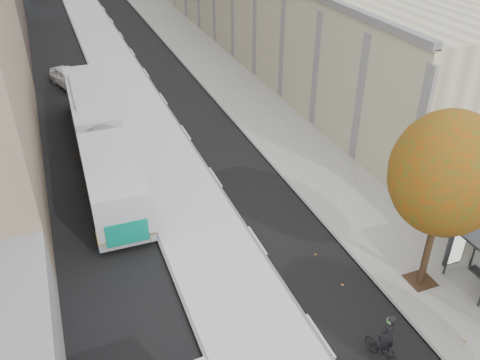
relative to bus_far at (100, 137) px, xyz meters
name	(u,v)px	position (x,y,z in m)	size (l,w,h in m)	color
bus_platform	(136,107)	(3.28, 6.96, -1.53)	(4.25, 150.00, 0.15)	silver
sidewalk	(240,92)	(11.28, 6.96, -1.57)	(4.75, 150.00, 0.08)	gray
tree_c	(447,174)	(10.75, -15.04, 3.64)	(4.20, 4.20, 7.28)	#302414
bus_far	(100,137)	(0.00, 0.00, 0.00)	(2.90, 17.71, 2.94)	silver
cyclist	(385,345)	(6.95, -17.84, -0.78)	(0.85, 1.82, 2.24)	black
distant_car	(69,77)	(-0.72, 13.10, -0.88)	(1.71, 4.26, 1.45)	white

